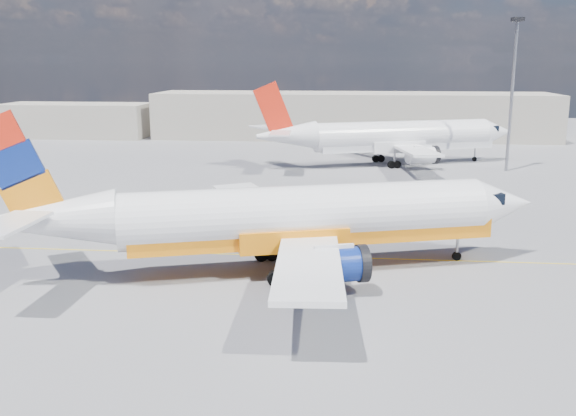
{
  "coord_description": "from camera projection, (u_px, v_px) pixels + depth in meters",
  "views": [
    {
      "loc": [
        4.6,
        -40.91,
        13.78
      ],
      "look_at": [
        0.35,
        3.17,
        3.5
      ],
      "focal_mm": 40.0,
      "sensor_mm": 36.0,
      "label": 1
    }
  ],
  "objects": [
    {
      "name": "terminal_annex",
      "position": [
        76.0,
        120.0,
        116.56
      ],
      "size": [
        26.0,
        10.0,
        6.0
      ],
      "primitive_type": "cube",
      "color": "#AEA696",
      "rests_on": "ground"
    },
    {
      "name": "ground",
      "position": [
        278.0,
        269.0,
        43.22
      ],
      "size": [
        240.0,
        240.0,
        0.0
      ],
      "primitive_type": "plane",
      "color": "slate",
      "rests_on": "ground"
    },
    {
      "name": "traffic_cone",
      "position": [
        222.0,
        247.0,
        47.36
      ],
      "size": [
        0.41,
        0.41,
        0.57
      ],
      "color": "white",
      "rests_on": "ground"
    },
    {
      "name": "floodlight_mast",
      "position": [
        513.0,
        81.0,
        78.65
      ],
      "size": [
        1.37,
        1.37,
        18.72
      ],
      "color": "gray",
      "rests_on": "ground"
    },
    {
      "name": "taxi_line",
      "position": [
        283.0,
        256.0,
        46.12
      ],
      "size": [
        70.0,
        0.15,
        0.01
      ],
      "primitive_type": "cube",
      "color": "yellow",
      "rests_on": "ground"
    },
    {
      "name": "main_jet",
      "position": [
        289.0,
        218.0,
        41.86
      ],
      "size": [
        36.46,
        27.74,
        11.05
      ],
      "rotation": [
        0.0,
        0.0,
        0.3
      ],
      "color": "white",
      "rests_on": "ground"
    },
    {
      "name": "terminal_main",
      "position": [
        352.0,
        116.0,
        114.56
      ],
      "size": [
        70.0,
        14.0,
        8.0
      ],
      "primitive_type": "cube",
      "color": "#AEA696",
      "rests_on": "ground"
    },
    {
      "name": "second_jet",
      "position": [
        394.0,
        137.0,
        85.06
      ],
      "size": [
        36.62,
        27.72,
        11.17
      ],
      "rotation": [
        0.0,
        0.0,
        0.36
      ],
      "color": "white",
      "rests_on": "ground"
    }
  ]
}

